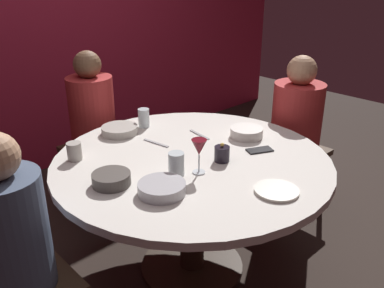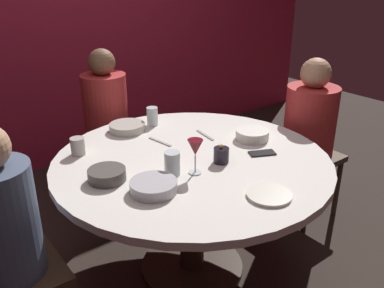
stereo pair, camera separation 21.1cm
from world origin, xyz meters
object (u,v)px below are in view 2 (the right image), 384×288
Objects in this scene: dining_table at (192,180)px; bowl_sauce_side at (252,135)px; candle_holder at (221,155)px; dinner_plate at (269,195)px; seated_diner_back at (106,112)px; bowl_small_white at (107,175)px; cup_by_right_diner at (152,116)px; wine_glass at (195,149)px; cup_by_left_diner at (172,163)px; bowl_serving_large at (154,186)px; seated_diner_left at (3,226)px; cup_near_candle at (78,146)px; seated_diner_right at (310,122)px; bowl_salad_center at (127,127)px; cell_phone at (262,153)px.

bowl_sauce_side reaches higher than dining_table.
dinner_plate is (-0.06, -0.39, -0.03)m from candle_holder.
dinner_plate is (0.03, -1.52, 0.02)m from seated_diner_back.
seated_diner_back is 1.06m from bowl_small_white.
bowl_small_white is at bearing -26.28° from seated_diner_back.
bowl_sauce_side is at bearing -58.93° from cup_by_right_diner.
cup_by_left_diner is at bearing 147.74° from wine_glass.
bowl_serving_large is at bearing -122.23° from cup_by_right_diner.
bowl_serving_large is (0.61, -0.17, 0.05)m from seated_diner_left.
dining_table is 12.60× the size of cup_by_right_diner.
seated_diner_left is 1.40m from bowl_sauce_side.
dinner_plate is 0.93× the size of bowl_serving_large.
seated_diner_back is 0.75m from cup_near_candle.
seated_diner_right is 11.95× the size of cup_near_candle.
bowl_salad_center is at bearing 80.40° from cup_by_left_diner.
dining_table is at bearing 178.46° from bowl_sauce_side.
cell_phone is (0.24, -0.06, -0.04)m from candle_holder.
seated_diner_back reaches higher than cell_phone.
bowl_salad_center is at bearing 20.54° from cup_near_candle.
bowl_serving_large is at bearing 137.60° from dinner_plate.
seated_diner_back is at bearing 80.22° from cup_by_left_diner.
dinner_plate is at bearing -17.35° from cell_phone.
cup_by_right_diner is (-0.89, 0.54, 0.08)m from seated_diner_right.
dining_table is 6.75× the size of bowl_salad_center.
bowl_serving_large is 2.29× the size of cup_near_candle.
cup_near_candle is (-0.38, -0.14, 0.02)m from bowl_salad_center.
cup_by_left_diner reaches higher than cup_near_candle.
seated_diner_right is at bearing 44.76° from seated_diner_back.
cup_by_right_diner reaches higher than cell_phone.
dining_table is 0.97m from seated_diner_left.
dining_table is 0.42m from bowl_serving_large.
bowl_serving_large is at bearing -79.83° from cup_near_candle.
bowl_salad_center is 1.13× the size of bowl_sauce_side.
seated_diner_back is 1.16m from wine_glass.
seated_diner_back is at bearing 63.72° from bowl_small_white.
cup_near_candle reaches higher than bowl_sauce_side.
bowl_salad_center is at bearing 103.70° from candle_holder.
seated_diner_right reaches higher than cup_by_right_diner.
bowl_serving_large is 1.86× the size of cup_by_right_diner.
candle_holder is 0.51× the size of dinner_plate.
cup_near_candle is (-0.54, 0.54, 0.01)m from candle_holder.
bowl_small_white is 0.75m from cup_by_right_diner.
cell_phone is at bearing -8.37° from seated_diner_left.
candle_holder reaches higher than cell_phone.
candle_holder is 0.77m from cup_near_candle.
seated_diner_back is at bearing 52.27° from cup_near_candle.
cup_by_right_diner is (0.10, -0.46, 0.07)m from seated_diner_back.
seated_diner_back is 5.34× the size of bowl_serving_large.
seated_diner_left is 9.75× the size of cup_by_right_diner.
seated_diner_back is at bearing 46.09° from seated_diner_left.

